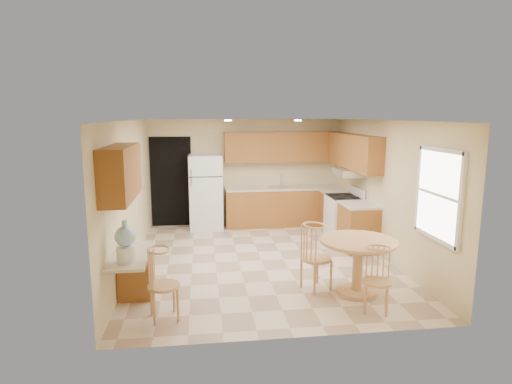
{
  "coord_description": "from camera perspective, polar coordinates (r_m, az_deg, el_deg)",
  "views": [
    {
      "loc": [
        -1.04,
        -7.31,
        2.59
      ],
      "look_at": [
        -0.06,
        0.3,
        1.2
      ],
      "focal_mm": 30.0,
      "sensor_mm": 36.0,
      "label": 1
    }
  ],
  "objects": [
    {
      "name": "base_cab_back",
      "position": [
        10.18,
        3.69,
        -2.01
      ],
      "size": [
        2.75,
        0.6,
        0.87
      ],
      "primitive_type": "cube",
      "color": "#9C6027",
      "rests_on": "floor"
    },
    {
      "name": "dining_table",
      "position": [
        6.44,
        13.44,
        -8.64
      ],
      "size": [
        1.11,
        1.11,
        0.82
      ],
      "rotation": [
        0.0,
        0.0,
        -0.43
      ],
      "color": "tan",
      "rests_on": "floor"
    },
    {
      "name": "chair_table_a",
      "position": [
        6.39,
        8.31,
        -7.95
      ],
      "size": [
        0.44,
        0.57,
        1.0
      ],
      "rotation": [
        0.0,
        0.0,
        -1.14
      ],
      "color": "tan",
      "rests_on": "floor"
    },
    {
      "name": "stove",
      "position": [
        9.24,
        11.61,
        -3.25
      ],
      "size": [
        0.65,
        0.76,
        1.09
      ],
      "color": "white",
      "rests_on": "floor"
    },
    {
      "name": "wall_left",
      "position": [
        7.53,
        -16.46,
        -0.44
      ],
      "size": [
        0.02,
        5.5,
        2.5
      ],
      "primitive_type": "cube",
      "color": "beige",
      "rests_on": "floor"
    },
    {
      "name": "water_crock",
      "position": [
        5.61,
        -16.99,
        -6.56
      ],
      "size": [
        0.26,
        0.26,
        0.54
      ],
      "color": "white",
      "rests_on": "desk_top"
    },
    {
      "name": "window",
      "position": [
        6.46,
        23.2,
        -0.33
      ],
      "size": [
        0.06,
        1.12,
        1.3
      ],
      "color": "white",
      "rests_on": "wall_right"
    },
    {
      "name": "counter_back",
      "position": [
        10.09,
        3.72,
        0.51
      ],
      "size": [
        2.75,
        0.63,
        0.04
      ],
      "primitive_type": "cube",
      "color": "beige",
      "rests_on": "base_cab_back"
    },
    {
      "name": "ceiling",
      "position": [
        7.39,
        0.77,
        9.53
      ],
      "size": [
        4.5,
        5.5,
        0.02
      ],
      "primitive_type": "cube",
      "color": "white",
      "rests_on": "wall_back"
    },
    {
      "name": "upper_cab_right",
      "position": [
        9.11,
        12.82,
        5.32
      ],
      "size": [
        0.33,
        2.42,
        0.7
      ],
      "primitive_type": "cube",
      "color": "#9C6027",
      "rests_on": "wall_right"
    },
    {
      "name": "wall_back",
      "position": [
        10.2,
        -1.42,
        2.68
      ],
      "size": [
        4.5,
        0.02,
        2.5
      ],
      "primitive_type": "cube",
      "color": "beige",
      "rests_on": "floor"
    },
    {
      "name": "desk_pedestal",
      "position": [
        6.47,
        -15.67,
        -10.34
      ],
      "size": [
        0.48,
        0.42,
        0.72
      ],
      "primitive_type": "cube",
      "color": "#9C6027",
      "rests_on": "floor"
    },
    {
      "name": "refrigerator",
      "position": [
        9.87,
        -6.69,
        0.01
      ],
      "size": [
        0.75,
        0.73,
        1.7
      ],
      "color": "white",
      "rests_on": "floor"
    },
    {
      "name": "chair_table_b",
      "position": [
        5.89,
        16.19,
        -10.69
      ],
      "size": [
        0.38,
        0.43,
        0.87
      ],
      "rotation": [
        0.0,
        0.0,
        2.73
      ],
      "color": "tan",
      "rests_on": "floor"
    },
    {
      "name": "wall_right",
      "position": [
        8.13,
        16.66,
        0.31
      ],
      "size": [
        0.02,
        5.5,
        2.5
      ],
      "primitive_type": "cube",
      "color": "beige",
      "rests_on": "floor"
    },
    {
      "name": "doorway",
      "position": [
        10.19,
        -11.24,
        1.34
      ],
      "size": [
        0.9,
        0.02,
        2.1
      ],
      "primitive_type": "cube",
      "color": "black",
      "rests_on": "floor"
    },
    {
      "name": "desk_top",
      "position": [
        5.98,
        -16.37,
        -8.11
      ],
      "size": [
        0.5,
        1.2,
        0.04
      ],
      "primitive_type": "cube",
      "color": "beige",
      "rests_on": "desk_pedestal"
    },
    {
      "name": "base_cab_right_b",
      "position": [
        8.55,
        13.45,
        -4.66
      ],
      "size": [
        0.6,
        0.8,
        0.87
      ],
      "primitive_type": "cube",
      "color": "#9C6027",
      "rests_on": "floor"
    },
    {
      "name": "wall_front",
      "position": [
        4.87,
        5.31,
        -5.8
      ],
      "size": [
        4.5,
        0.02,
        2.5
      ],
      "primitive_type": "cube",
      "color": "beige",
      "rests_on": "floor"
    },
    {
      "name": "range_hood",
      "position": [
        9.09,
        12.28,
        2.61
      ],
      "size": [
        0.5,
        0.76,
        0.14
      ],
      "primitive_type": "cube",
      "color": "silver",
      "rests_on": "upper_cab_right"
    },
    {
      "name": "counter_right_b",
      "position": [
        8.44,
        13.58,
        -1.68
      ],
      "size": [
        0.63,
        0.8,
        0.04
      ],
      "primitive_type": "cube",
      "color": "beige",
      "rests_on": "base_cab_right_b"
    },
    {
      "name": "floor",
      "position": [
        7.83,
        0.73,
        -9.1
      ],
      "size": [
        5.5,
        5.5,
        0.0
      ],
      "primitive_type": "plane",
      "color": "beige",
      "rests_on": "ground"
    },
    {
      "name": "base_cab_right_a",
      "position": [
        9.88,
        10.49,
        -2.54
      ],
      "size": [
        0.6,
        0.59,
        0.87
      ],
      "primitive_type": "cube",
      "color": "#9C6027",
      "rests_on": "floor"
    },
    {
      "name": "can_light_b",
      "position": [
        8.73,
        5.59,
        9.5
      ],
      "size": [
        0.14,
        0.14,
        0.02
      ],
      "primitive_type": "cylinder",
      "color": "white",
      "rests_on": "ceiling"
    },
    {
      "name": "chair_desk",
      "position": [
        5.58,
        -12.32,
        -11.28
      ],
      "size": [
        0.41,
        0.53,
        0.93
      ],
      "rotation": [
        0.0,
        0.0,
        -1.34
      ],
      "color": "tan",
      "rests_on": "floor"
    },
    {
      "name": "counter_right_a",
      "position": [
        9.79,
        10.57,
        0.06
      ],
      "size": [
        0.63,
        0.59,
        0.04
      ],
      "primitive_type": "cube",
      "color": "beige",
      "rests_on": "base_cab_right_a"
    },
    {
      "name": "upper_cab_left",
      "position": [
        5.85,
        -17.58,
        2.49
      ],
      "size": [
        0.33,
        1.4,
        0.7
      ],
      "primitive_type": "cube",
      "color": "#9C6027",
      "rests_on": "wall_left"
    },
    {
      "name": "can_light_a",
      "position": [
        8.53,
        -3.75,
        9.51
      ],
      "size": [
        0.14,
        0.14,
        0.02
      ],
      "primitive_type": "cylinder",
      "color": "white",
      "rests_on": "ceiling"
    },
    {
      "name": "upper_cab_back",
      "position": [
        10.11,
        3.63,
        6.01
      ],
      "size": [
        2.75,
        0.33,
        0.7
      ],
      "primitive_type": "cube",
      "color": "#9C6027",
      "rests_on": "wall_back"
    },
    {
      "name": "sink",
      "position": [
        10.08,
        3.58,
        0.63
      ],
      "size": [
        0.78,
        0.44,
        0.01
      ],
      "primitive_type": "cube",
      "color": "silver",
      "rests_on": "counter_back"
    }
  ]
}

